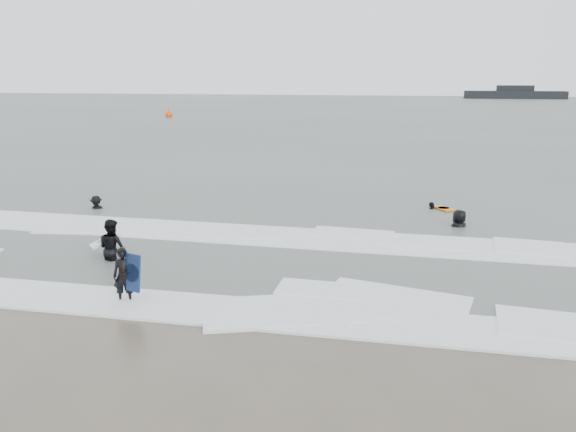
% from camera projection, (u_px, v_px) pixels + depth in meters
% --- Properties ---
extents(ground, '(320.00, 320.00, 0.00)m').
position_uv_depth(ground, '(246.00, 304.00, 14.31)').
color(ground, brown).
rests_on(ground, ground).
extents(sea, '(320.00, 320.00, 0.00)m').
position_uv_depth(sea, '(389.00, 112.00, 90.09)').
color(sea, '#47544C').
rests_on(sea, ground).
extents(surfer_centre, '(0.62, 0.50, 1.49)m').
position_uv_depth(surfer_centre, '(126.00, 302.00, 14.41)').
color(surfer_centre, black).
rests_on(surfer_centre, ground).
extents(surfer_wading, '(1.12, 1.02, 1.89)m').
position_uv_depth(surfer_wading, '(113.00, 260.00, 17.73)').
color(surfer_wading, black).
rests_on(surfer_wading, ground).
extents(surfer_breaker, '(1.04, 0.71, 1.48)m').
position_uv_depth(surfer_breaker, '(97.00, 210.00, 24.38)').
color(surfer_breaker, black).
rests_on(surfer_breaker, ground).
extents(surfer_right_near, '(0.94, 0.78, 1.50)m').
position_uv_depth(surfer_right_near, '(432.00, 210.00, 24.40)').
color(surfer_right_near, black).
rests_on(surfer_right_near, ground).
extents(surfer_right_far, '(1.08, 1.01, 1.86)m').
position_uv_depth(surfer_right_far, '(459.00, 228.00, 21.53)').
color(surfer_right_far, black).
rests_on(surfer_right_far, ground).
extents(surf_foam, '(30.03, 9.06, 0.09)m').
position_uv_depth(surf_foam, '(279.00, 258.00, 17.81)').
color(surf_foam, white).
rests_on(surf_foam, ground).
extents(bodyboards, '(11.91, 12.97, 1.25)m').
position_uv_depth(bodyboards, '(259.00, 234.00, 18.81)').
color(bodyboards, '#0E1E41').
rests_on(bodyboards, ground).
extents(buoy, '(1.00, 1.00, 1.65)m').
position_uv_depth(buoy, '(169.00, 115.00, 78.70)').
color(buoy, '#DF4A09').
rests_on(buoy, ground).
extents(vessel_horizon, '(24.67, 4.41, 3.35)m').
position_uv_depth(vessel_horizon, '(515.00, 94.00, 143.74)').
color(vessel_horizon, black).
rests_on(vessel_horizon, ground).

